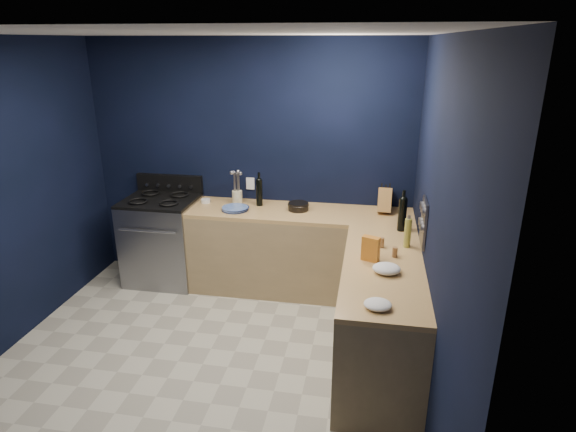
% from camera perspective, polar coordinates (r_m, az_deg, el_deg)
% --- Properties ---
extents(floor, '(3.50, 3.50, 0.02)m').
position_cam_1_polar(floor, '(4.31, -10.01, -16.91)').
color(floor, '#B5B19E').
rests_on(floor, ground).
extents(ceiling, '(3.50, 3.50, 0.02)m').
position_cam_1_polar(ceiling, '(3.46, -12.76, 20.46)').
color(ceiling, silver).
rests_on(ceiling, ground).
extents(wall_back, '(3.50, 0.02, 2.60)m').
position_cam_1_polar(wall_back, '(5.29, -4.46, 6.19)').
color(wall_back, black).
rests_on(wall_back, ground).
extents(wall_right, '(0.02, 3.50, 2.60)m').
position_cam_1_polar(wall_right, '(3.48, 17.03, -2.08)').
color(wall_right, black).
rests_on(wall_right, ground).
extents(wall_front, '(3.50, 0.02, 2.60)m').
position_cam_1_polar(wall_front, '(2.31, -27.32, -15.38)').
color(wall_front, black).
rests_on(wall_front, ground).
extents(cab_back, '(2.30, 0.63, 0.86)m').
position_cam_1_polar(cab_back, '(5.15, 1.40, -4.37)').
color(cab_back, '#9F8459').
rests_on(cab_back, floor).
extents(top_back, '(2.30, 0.63, 0.04)m').
position_cam_1_polar(top_back, '(4.98, 1.44, 0.35)').
color(top_back, olive).
rests_on(top_back, cab_back).
extents(cab_right, '(0.63, 1.67, 0.86)m').
position_cam_1_polar(cab_right, '(4.09, 10.74, -11.69)').
color(cab_right, '#9F8459').
rests_on(cab_right, floor).
extents(top_right, '(0.63, 1.67, 0.04)m').
position_cam_1_polar(top_right, '(3.88, 11.17, -6.01)').
color(top_right, olive).
rests_on(top_right, cab_right).
extents(gas_range, '(0.76, 0.66, 0.92)m').
position_cam_1_polar(gas_range, '(5.55, -14.47, -2.87)').
color(gas_range, gray).
rests_on(gas_range, floor).
extents(oven_door, '(0.59, 0.02, 0.42)m').
position_cam_1_polar(oven_door, '(5.29, -15.83, -4.27)').
color(oven_door, black).
rests_on(oven_door, gas_range).
extents(cooktop, '(0.76, 0.66, 0.03)m').
position_cam_1_polar(cooktop, '(5.38, -14.90, 1.79)').
color(cooktop, black).
rests_on(cooktop, gas_range).
extents(backguard, '(0.76, 0.06, 0.20)m').
position_cam_1_polar(backguard, '(5.62, -13.75, 3.76)').
color(backguard, black).
rests_on(backguard, gas_range).
extents(spice_panel, '(0.02, 0.28, 0.38)m').
position_cam_1_polar(spice_panel, '(4.03, 15.69, -0.75)').
color(spice_panel, gray).
rests_on(spice_panel, wall_right).
extents(wall_outlet, '(0.09, 0.02, 0.13)m').
position_cam_1_polar(wall_outlet, '(5.32, -4.46, 3.84)').
color(wall_outlet, white).
rests_on(wall_outlet, wall_back).
extents(plate_stack, '(0.31, 0.31, 0.03)m').
position_cam_1_polar(plate_stack, '(5.03, -6.26, 0.88)').
color(plate_stack, '#374F99').
rests_on(plate_stack, top_back).
extents(ramekin, '(0.13, 0.13, 0.04)m').
position_cam_1_polar(ramekin, '(5.31, -9.66, 1.77)').
color(ramekin, white).
rests_on(ramekin, top_back).
extents(utensil_crock, '(0.12, 0.12, 0.14)m').
position_cam_1_polar(utensil_crock, '(5.24, -6.00, 2.25)').
color(utensil_crock, beige).
rests_on(utensil_crock, top_back).
extents(wine_bottle_back, '(0.09, 0.09, 0.28)m').
position_cam_1_polar(wine_bottle_back, '(5.12, -3.40, 2.76)').
color(wine_bottle_back, black).
rests_on(wine_bottle_back, top_back).
extents(lemon_basket, '(0.26, 0.26, 0.08)m').
position_cam_1_polar(lemon_basket, '(5.00, 1.23, 1.13)').
color(lemon_basket, black).
rests_on(lemon_basket, top_back).
extents(knife_block, '(0.14, 0.29, 0.30)m').
position_cam_1_polar(knife_block, '(5.03, 11.32, 1.85)').
color(knife_block, olive).
rests_on(knife_block, top_back).
extents(wine_bottle_right, '(0.09, 0.09, 0.31)m').
position_cam_1_polar(wine_bottle_right, '(4.54, 13.31, 0.14)').
color(wine_bottle_right, black).
rests_on(wine_bottle_right, top_right).
extents(oil_bottle, '(0.07, 0.07, 0.25)m').
position_cam_1_polar(oil_bottle, '(4.20, 13.91, -1.96)').
color(oil_bottle, olive).
rests_on(oil_bottle, top_right).
extents(spice_jar_near, '(0.05, 0.05, 0.09)m').
position_cam_1_polar(spice_jar_near, '(4.18, 10.99, -3.08)').
color(spice_jar_near, olive).
rests_on(spice_jar_near, top_right).
extents(spice_jar_far, '(0.05, 0.05, 0.08)m').
position_cam_1_polar(spice_jar_far, '(4.02, 12.48, -4.18)').
color(spice_jar_far, olive).
rests_on(spice_jar_far, top_right).
extents(crouton_bag, '(0.15, 0.11, 0.20)m').
position_cam_1_polar(crouton_bag, '(3.89, 9.71, -3.82)').
color(crouton_bag, red).
rests_on(crouton_bag, top_right).
extents(towel_front, '(0.27, 0.25, 0.07)m').
position_cam_1_polar(towel_front, '(3.74, 11.53, -6.09)').
color(towel_front, white).
rests_on(towel_front, top_right).
extents(towel_end, '(0.23, 0.22, 0.06)m').
position_cam_1_polar(towel_end, '(3.27, 10.53, -10.20)').
color(towel_end, white).
rests_on(towel_end, top_right).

